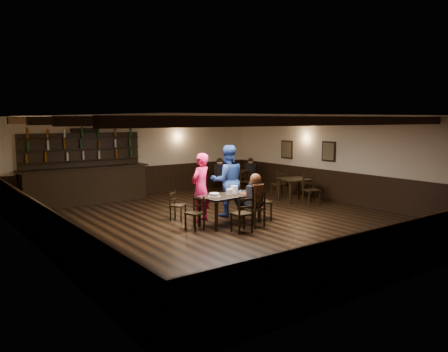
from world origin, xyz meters
TOP-DOWN VIEW (x-y plane):
  - ground at (0.00, 0.00)m, footprint 10.00×10.00m
  - room_shell at (0.01, 0.04)m, footprint 9.02×10.02m
  - dining_table at (-0.05, -0.21)m, footprint 1.62×0.90m
  - chair_near_left at (-0.31, -1.08)m, footprint 0.45×0.43m
  - chair_near_right at (0.28, -0.87)m, footprint 0.48×0.46m
  - chair_end_left at (-0.99, -0.13)m, footprint 0.44×0.46m
  - chair_end_right at (0.83, -0.30)m, footprint 0.52×0.54m
  - chair_far_pushed at (-0.93, 1.00)m, footprint 0.50×0.50m
  - woman_pink at (-0.45, 0.52)m, footprint 0.76×0.63m
  - man_blue at (0.46, 0.59)m, footprint 1.14×1.02m
  - seated_person at (0.26, -0.81)m, footprint 0.37×0.55m
  - cake at (-0.53, -0.21)m, footprint 0.30×0.30m
  - plate_stack_a at (-0.07, -0.22)m, footprint 0.16×0.16m
  - plate_stack_b at (0.12, -0.17)m, footprint 0.18×0.18m
  - tea_light at (0.01, -0.10)m, footprint 0.04×0.04m
  - salt_shaker at (0.26, -0.23)m, footprint 0.03×0.03m
  - pepper_shaker at (0.44, -0.26)m, footprint 0.04×0.04m
  - drink_glass at (0.24, -0.06)m, footprint 0.07×0.07m
  - menu_red at (0.45, -0.25)m, footprint 0.36×0.28m
  - menu_blue at (0.47, -0.05)m, footprint 0.39×0.36m
  - bar_counter at (-2.04, 4.72)m, footprint 3.99×0.70m
  - back_table_a at (3.45, 0.97)m, footprint 1.07×1.07m
  - back_table_b at (3.22, 3.75)m, footprint 1.02×1.02m
  - bg_patron_left at (2.45, 3.71)m, footprint 0.29×0.41m
  - bg_patron_right at (3.97, 3.81)m, footprint 0.30×0.39m

SIDE VIEW (x-z plane):
  - ground at x=0.00m, z-range 0.00..0.00m
  - chair_far_pushed at x=-0.93m, z-range 0.07..0.85m
  - chair_end_left at x=-0.99m, z-range 0.07..0.87m
  - chair_near_left at x=-0.31m, z-range 0.07..0.96m
  - chair_near_right at x=0.28m, z-range 0.07..0.97m
  - chair_end_right at x=0.83m, z-range 0.08..1.04m
  - back_table_b at x=3.22m, z-range 0.27..1.02m
  - back_table_a at x=3.45m, z-range 0.28..1.03m
  - dining_table at x=-0.05m, z-range 0.29..1.05m
  - bar_counter at x=-2.04m, z-range -0.37..1.83m
  - menu_red at x=0.45m, z-range 0.75..0.76m
  - menu_blue at x=0.47m, z-range 0.75..0.76m
  - tea_light at x=0.01m, z-range 0.75..0.80m
  - salt_shaker at x=0.26m, z-range 0.75..0.83m
  - cake at x=-0.53m, z-range 0.75..0.84m
  - pepper_shaker at x=0.44m, z-range 0.75..0.85m
  - drink_glass at x=0.24m, z-range 0.75..0.87m
  - bg_patron_right at x=3.97m, z-range 0.46..1.17m
  - plate_stack_a at x=-0.07m, z-range 0.75..0.91m
  - plate_stack_b at x=0.12m, z-range 0.75..0.96m
  - seated_person at x=0.26m, z-range 0.42..1.31m
  - bg_patron_left at x=2.45m, z-range 0.47..1.27m
  - woman_pink at x=-0.45m, z-range 0.00..1.77m
  - man_blue at x=0.46m, z-range 0.00..1.94m
  - room_shell at x=0.01m, z-range 0.39..3.10m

